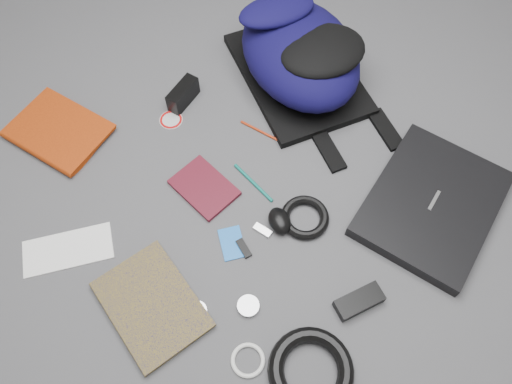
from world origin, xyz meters
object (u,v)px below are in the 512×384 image
comic_book (116,329)px  power_brick (359,301)px  compact_camera (183,95)px  mouse (280,221)px  backpack (300,52)px  laptop (432,204)px  dvd_case (204,188)px  textbook_red (34,156)px

comic_book → power_brick: 0.59m
compact_camera → mouse: 0.51m
backpack → laptop: bearing=-76.3°
mouse → power_brick: bearing=-68.3°
mouse → comic_book: bearing=-164.4°
compact_camera → backpack: bearing=-42.6°
backpack → laptop: (0.03, -0.58, -0.09)m
backpack → mouse: (-0.35, -0.39, -0.08)m
backpack → comic_book: 0.93m
power_brick → comic_book: bearing=160.7°
compact_camera → power_brick: compact_camera is taller
comic_book → dvd_case: size_ratio=1.57×
laptop → compact_camera: compact_camera is taller
laptop → dvd_case: size_ratio=2.31×
textbook_red → power_brick: same height
power_brick → compact_camera: bearing=101.1°
backpack → mouse: backpack is taller
compact_camera → power_brick: 0.79m
backpack → textbook_red: backpack is taller
textbook_red → comic_book: (-0.02, -0.57, -0.00)m
comic_book → laptop: bearing=-14.2°
laptop → compact_camera: size_ratio=3.49×
laptop → power_brick: (-0.33, -0.10, -0.01)m
laptop → textbook_red: 1.12m
mouse → power_brick: mouse is taller
comic_book → power_brick: size_ratio=2.26×
mouse → backpack: bearing=62.6°
textbook_red → compact_camera: (0.46, -0.06, 0.02)m
dvd_case → compact_camera: size_ratio=1.51×
comic_book → backpack: bearing=23.1°
laptop → compact_camera: 0.79m
laptop → power_brick: bearing=173.5°
laptop → dvd_case: bearing=118.0°
textbook_red → dvd_case: 0.50m
comic_book → dvd_case: comic_book is taller
comic_book → compact_camera: size_ratio=2.38×
textbook_red → compact_camera: 0.46m
compact_camera → mouse: compact_camera is taller
textbook_red → power_brick: bearing=-83.8°
backpack → compact_camera: size_ratio=4.43×
mouse → power_brick: size_ratio=0.67×
textbook_red → mouse: (0.46, -0.56, 0.01)m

